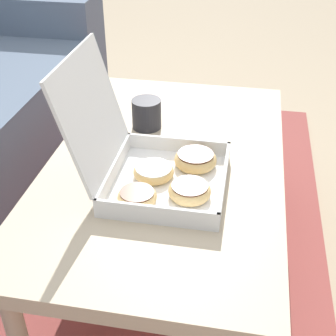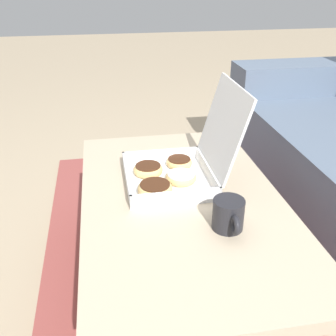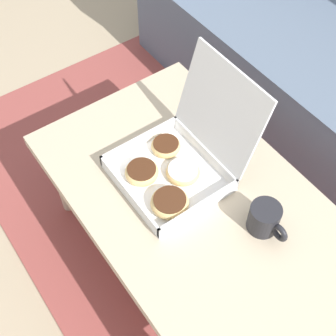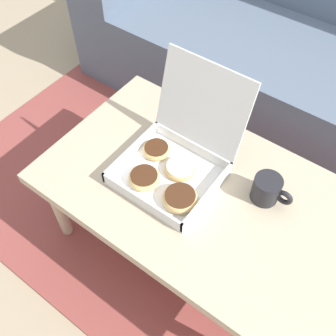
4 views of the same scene
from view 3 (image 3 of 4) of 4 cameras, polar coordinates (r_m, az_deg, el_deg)
The scene contains 5 objects.
ground_plane at distance 1.75m, azimuth 7.03°, elevation -8.55°, with size 12.00×12.00×0.00m, color tan.
area_rug at distance 1.88m, azimuth 14.08°, elevation -3.58°, with size 2.32×1.90×0.01m, color #994742.
coffee_table at distance 1.38m, azimuth 3.62°, elevation -4.82°, with size 1.03×0.61×0.40m.
pastry_box at distance 1.35m, azimuth 1.01°, elevation 0.58°, with size 0.31×0.36×0.32m.
coffee_mug at distance 1.29m, azimuth 11.73°, elevation -6.08°, with size 0.13×0.09×0.09m.
Camera 3 is at (0.54, -0.65, 1.53)m, focal length 50.00 mm.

